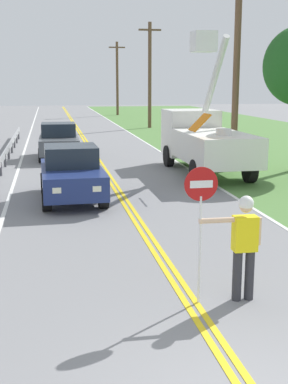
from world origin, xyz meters
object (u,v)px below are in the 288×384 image
at_px(oncoming_sedan_second, 59,141).
at_px(oncoming_sedan_nearest, 72,174).
at_px(flagger_worker, 244,241).
at_px(utility_bucket_truck, 203,138).
at_px(utility_pole_far, 117,77).
at_px(utility_pole_near, 236,69).
at_px(utility_pole_mid, 150,74).
at_px(stop_sign_paddle, 201,205).

bearing_deg(oncoming_sedan_second, oncoming_sedan_nearest, -88.82).
relative_size(flagger_worker, utility_bucket_truck, 0.27).
distance_m(utility_bucket_truck, utility_pole_far, 38.27).
height_order(utility_pole_near, utility_pole_far, utility_pole_far).
height_order(oncoming_sedan_second, utility_pole_mid, utility_pole_mid).
bearing_deg(utility_pole_far, flagger_worker, -95.15).
relative_size(oncoming_sedan_second, utility_pole_far, 0.52).
distance_m(flagger_worker, utility_bucket_truck, 12.94).
height_order(oncoming_sedan_second, utility_pole_far, utility_pole_far).
bearing_deg(utility_bucket_truck, stop_sign_paddle, -107.00).
xyz_separation_m(stop_sign_paddle, utility_pole_near, (5.32, 13.00, 2.46)).
height_order(utility_bucket_truck, utility_pole_mid, utility_pole_mid).
bearing_deg(oncoming_sedan_nearest, utility_bucket_truck, 37.36).
relative_size(utility_bucket_truck, oncoming_sedan_nearest, 1.65).
distance_m(oncoming_sedan_second, utility_pole_far, 33.97).
bearing_deg(oncoming_sedan_second, utility_pole_far, 77.60).
height_order(oncoming_sedan_nearest, oncoming_sedan_second, same).
distance_m(flagger_worker, oncoming_sedan_second, 17.90).
relative_size(flagger_worker, stop_sign_paddle, 0.78).
height_order(flagger_worker, stop_sign_paddle, stop_sign_paddle).
distance_m(utility_bucket_truck, oncoming_sedan_nearest, 7.03).
xyz_separation_m(stop_sign_paddle, utility_bucket_truck, (3.84, 12.56, -0.29)).
bearing_deg(utility_bucket_truck, utility_pole_near, 16.71).
bearing_deg(oncoming_sedan_nearest, oncoming_sedan_second, 91.18).
relative_size(utility_bucket_truck, oncoming_sedan_second, 1.65).
height_order(flagger_worker, utility_pole_near, utility_pole_near).
xyz_separation_m(stop_sign_paddle, utility_pole_far, (5.34, 50.70, 2.46)).
distance_m(stop_sign_paddle, utility_pole_mid, 34.43).
bearing_deg(oncoming_sedan_second, stop_sign_paddle, -83.80).
distance_m(oncoming_sedan_nearest, oncoming_sedan_second, 9.38).
height_order(utility_bucket_truck, utility_pole_near, utility_pole_near).
xyz_separation_m(flagger_worker, stop_sign_paddle, (-0.77, 0.01, 0.66)).
bearing_deg(stop_sign_paddle, oncoming_sedan_second, 96.20).
bearing_deg(utility_bucket_truck, flagger_worker, -103.73).
relative_size(flagger_worker, utility_pole_near, 0.23).
height_order(stop_sign_paddle, utility_bucket_truck, utility_bucket_truck).
height_order(stop_sign_paddle, oncoming_sedan_second, stop_sign_paddle).
bearing_deg(oncoming_sedan_nearest, utility_pole_far, 80.54).
bearing_deg(utility_pole_mid, utility_pole_near, -91.15).
distance_m(utility_bucket_truck, utility_pole_mid, 21.57).
height_order(oncoming_sedan_nearest, utility_pole_near, utility_pole_near).
bearing_deg(oncoming_sedan_second, utility_pole_near, -32.88).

